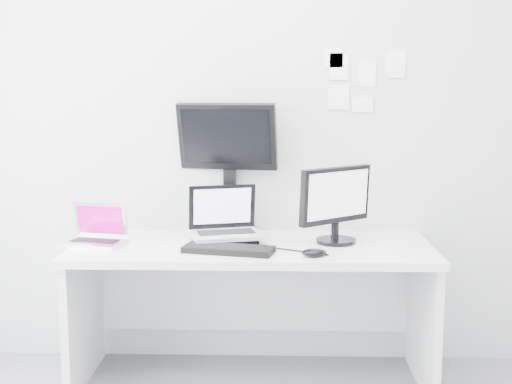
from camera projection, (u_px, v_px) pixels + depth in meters
back_wall at (254, 117)px, 3.65m from camera, size 3.60×0.00×3.60m
desk at (252, 314)px, 3.46m from camera, size 1.80×0.70×0.73m
macbook at (93, 224)px, 3.38m from camera, size 0.33×0.27×0.21m
speaker at (213, 216)px, 3.67m from camera, size 0.12×0.12×0.18m
dell_laptop at (227, 214)px, 3.43m from camera, size 0.41×0.36×0.29m
rear_monitor at (228, 166)px, 3.65m from camera, size 0.55×0.28×0.72m
samsung_monitor at (337, 204)px, 3.41m from camera, size 0.47×0.43×0.40m
keyboard at (229, 249)px, 3.24m from camera, size 0.46×0.24×0.03m
mouse at (314, 253)px, 3.15m from camera, size 0.13×0.09×0.04m
wall_note_0 at (339, 66)px, 3.59m from camera, size 0.10×0.00×0.14m
wall_note_1 at (367, 74)px, 3.59m from camera, size 0.09×0.00×0.13m
wall_note_2 at (396, 64)px, 3.58m from camera, size 0.10×0.00×0.14m
wall_note_3 at (363, 104)px, 3.62m from camera, size 0.11×0.00×0.08m
wall_note_4 at (339, 97)px, 3.62m from camera, size 0.11×0.00×0.13m
wall_note_5 at (334, 58)px, 3.59m from camera, size 0.10×0.00×0.10m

